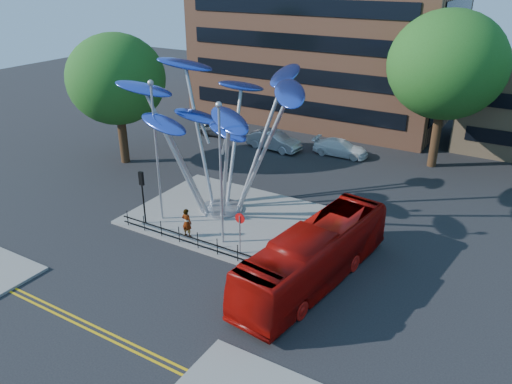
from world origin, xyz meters
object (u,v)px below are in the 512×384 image
Objects in this scene: tree_right at (447,65)px; traffic_light_island at (142,187)px; tree_left at (116,79)px; pedestrian at (187,223)px; street_lamp_right at (221,163)px; red_bus at (314,256)px; street_lamp_left at (156,140)px; no_entry_sign_island at (240,226)px; parked_car_right at (340,148)px; parked_car_left at (221,128)px; parked_car_mid at (274,140)px; leaf_sculpture at (219,109)px.

traffic_light_island is at bearing -123.69° from tree_right.
tree_left is at bearing -151.39° from tree_right.
street_lamp_right is at bearing -169.48° from pedestrian.
red_bus is 6.17× the size of pedestrian.
tree_left is at bearing 145.62° from street_lamp_left.
street_lamp_right is 0.75× the size of red_bus.
no_entry_sign_island is (7.00, 0.02, -0.80)m from traffic_light_island.
no_entry_sign_island reaches higher than parked_car_right.
tree_left is 18.35m from no_entry_sign_island.
pedestrian is (12.30, -7.50, -5.75)m from tree_left.
street_lamp_right is 2.42× the size of traffic_light_island.
street_lamp_right is at bearing -152.87° from parked_car_left.
parked_car_mid reaches higher than parked_car_right.
street_lamp_left is at bearing 63.43° from traffic_light_island.
pedestrian reaches higher than parked_car_left.
leaf_sculpture is at bearing 54.96° from traffic_light_island.
tree_left is 14.10m from parked_car_mid.
tree_right is 22.49m from street_lamp_left.
tree_right reaches higher than street_lamp_right.
street_lamp_left is at bearing -34.38° from tree_left.
tree_right is 6.76× the size of pedestrian.
parked_car_mid is (-6.95, 16.49, -1.00)m from no_entry_sign_island.
traffic_light_island reaches higher than no_entry_sign_island.
parked_car_right is (-5.91, 18.27, -0.86)m from red_bus.
traffic_light_island reaches higher than parked_car_right.
street_lamp_right is 20.84m from parked_car_left.
traffic_light_island is 0.73× the size of parked_car_right.
parked_car_mid is at bearing 102.21° from parked_car_right.
pedestrian is at bearing -19.67° from street_lamp_left.
street_lamp_left is 1.78× the size of parked_car_mid.
pedestrian is 18.18m from parked_car_right.
leaf_sculpture is at bearing 52.60° from street_lamp_left.
red_bus is at bearing -20.61° from tree_left.
street_lamp_left is at bearing -179.01° from red_bus.
parked_car_mid is (-2.88, 12.32, -6.06)m from leaf_sculpture.
tree_right is at bearing -118.72° from pedestrian.
street_lamp_right is 1.68× the size of parked_car_mid.
leaf_sculpture reaches higher than traffic_light_island.
street_lamp_left reaches higher than street_lamp_right.
parked_car_left is at bearing 109.58° from traffic_light_island.
no_entry_sign_island is (4.07, -4.16, -5.06)m from leaf_sculpture.
red_bus is (-1.40, -19.75, -6.50)m from tree_right.
street_lamp_right is (2.57, -3.68, -1.78)m from leaf_sculpture.
street_lamp_left is 7.47m from no_entry_sign_island.
parked_car_left is (-9.43, 17.24, -0.27)m from pedestrian.
parked_car_right is (11.82, 0.78, -0.09)m from parked_car_left.
street_lamp_left reaches higher than parked_car_mid.
tree_left is at bearing 164.45° from leaf_sculpture.
traffic_light_island is (9.00, -7.50, -4.18)m from tree_left.
tree_right is 22.87m from pedestrian.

